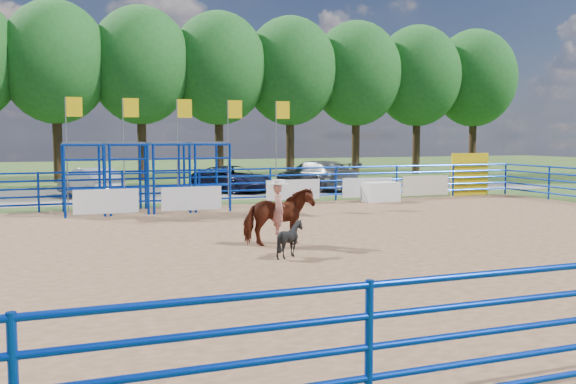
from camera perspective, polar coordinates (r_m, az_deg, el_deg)
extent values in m
plane|color=#3F5C24|center=(16.39, 0.02, -4.86)|extent=(120.00, 120.00, 0.00)
cube|color=#8F6847|center=(16.39, 0.02, -4.82)|extent=(30.00, 20.00, 0.02)
cube|color=gray|center=(32.72, -10.60, 0.00)|extent=(40.00, 10.00, 0.01)
cube|color=white|center=(27.53, 8.23, 0.00)|extent=(1.60, 0.83, 0.83)
imported|color=#612513|center=(16.32, -0.85, -2.21)|extent=(1.80, 0.91, 1.48)
imported|color=#AF2719|center=(16.23, -0.86, 0.79)|extent=(0.35, 0.50, 1.33)
cylinder|color=white|center=(16.19, -0.86, 3.25)|extent=(0.54, 0.54, 0.12)
imported|color=black|center=(14.79, 0.19, -4.19)|extent=(0.86, 0.78, 0.85)
imported|color=#989BA0|center=(30.55, -17.18, 0.81)|extent=(2.86, 4.38, 1.36)
imported|color=#161937|center=(32.43, -4.96, 1.19)|extent=(3.88, 5.15, 1.30)
imported|color=#535355|center=(33.49, 2.43, 1.51)|extent=(3.48, 5.62, 1.52)
cube|color=white|center=(23.06, -15.86, -0.81)|extent=(2.20, 0.04, 0.85)
cube|color=white|center=(23.50, -8.55, -0.56)|extent=(2.20, 0.04, 0.85)
cube|color=white|center=(26.97, 0.46, 0.20)|extent=(2.40, 0.04, 0.85)
cube|color=white|center=(28.42, 7.05, 0.41)|extent=(2.40, 0.04, 0.85)
cube|color=beige|center=(29.94, 12.14, 0.57)|extent=(2.40, 0.04, 0.90)
cube|color=#E1BE0B|center=(31.44, 15.85, 1.52)|extent=(2.00, 0.12, 2.00)
cylinder|color=#3F2B19|center=(41.10, -19.79, 4.14)|extent=(0.56, 0.56, 4.80)
ellipsoid|color=#1A511B|center=(41.38, -20.01, 11.30)|extent=(6.40, 6.40, 7.36)
cylinder|color=#3F2B19|center=(41.49, -12.85, 4.31)|extent=(0.56, 0.56, 4.80)
ellipsoid|color=#1A511B|center=(41.76, -12.99, 11.41)|extent=(6.40, 6.40, 7.36)
cylinder|color=#3F2B19|center=(42.47, -6.14, 4.42)|extent=(0.56, 0.56, 4.80)
ellipsoid|color=#1A511B|center=(42.74, -6.21, 11.36)|extent=(6.40, 6.40, 7.36)
cylinder|color=#3F2B19|center=(44.00, 0.19, 4.47)|extent=(0.56, 0.56, 4.80)
ellipsoid|color=#1A511B|center=(44.26, 0.19, 11.17)|extent=(6.40, 6.40, 7.36)
cylinder|color=#3F2B19|center=(46.03, 6.03, 4.47)|extent=(0.56, 0.56, 4.80)
ellipsoid|color=#1A511B|center=(46.27, 6.09, 10.87)|extent=(6.40, 6.40, 7.36)
cylinder|color=#3F2B19|center=(48.48, 11.33, 4.42)|extent=(0.56, 0.56, 4.80)
ellipsoid|color=#1A511B|center=(48.72, 11.44, 10.50)|extent=(6.40, 6.40, 7.36)
cylinder|color=#3F2B19|center=(51.31, 16.08, 4.35)|extent=(0.56, 0.56, 4.80)
ellipsoid|color=#1A511B|center=(51.53, 16.22, 10.10)|extent=(6.40, 6.40, 7.36)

